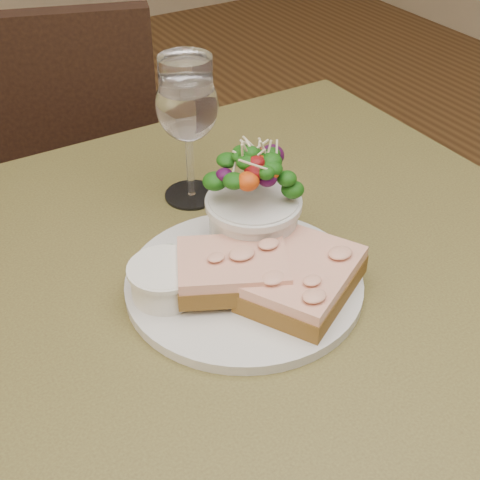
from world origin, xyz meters
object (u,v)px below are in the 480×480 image
wine_glass (187,110)px  cafe_table (254,344)px  dinner_plate (244,283)px  sandwich_back (233,270)px  ramekin (165,279)px  chair_far (69,261)px  sandwich_front (302,279)px  salad_bowl (254,201)px

wine_glass → cafe_table: bearing=-95.8°
dinner_plate → sandwich_back: (-0.02, -0.01, 0.03)m
dinner_plate → ramekin: bearing=165.8°
chair_far → sandwich_front: size_ratio=5.64×
sandwich_front → sandwich_back: size_ratio=1.13×
dinner_plate → salad_bowl: salad_bowl is taller
sandwich_front → ramekin: 0.14m
dinner_plate → wine_glass: bearing=79.3°
cafe_table → salad_bowl: (0.02, 0.04, 0.17)m
ramekin → cafe_table: bearing=-9.2°
salad_bowl → wine_glass: (-0.01, 0.14, 0.05)m
sandwich_back → dinner_plate: bearing=45.6°
cafe_table → wine_glass: wine_glass is taller
dinner_plate → wine_glass: 0.23m
dinner_plate → sandwich_front: (0.04, -0.05, 0.02)m
wine_glass → dinner_plate: bearing=-100.7°
ramekin → salad_bowl: (0.12, 0.03, 0.04)m
sandwich_back → cafe_table: bearing=43.6°
chair_far → sandwich_front: chair_far is taller
cafe_table → ramekin: 0.17m
cafe_table → sandwich_back: sandwich_back is taller
chair_far → salad_bowl: bearing=113.2°
chair_far → wine_glass: wine_glass is taller
sandwich_front → sandwich_back: 0.07m
dinner_plate → sandwich_front: sandwich_front is taller
cafe_table → sandwich_back: bearing=-162.3°
sandwich_front → wine_glass: wine_glass is taller
ramekin → dinner_plate: bearing=-14.2°
cafe_table → sandwich_back: (-0.03, -0.01, 0.14)m
salad_bowl → chair_far: bearing=94.5°
sandwich_back → ramekin: 0.07m
wine_glass → sandwich_front: bearing=-88.8°
chair_far → sandwich_back: size_ratio=6.39×
chair_far → sandwich_front: bearing=112.6°
cafe_table → sandwich_front: 0.14m
chair_far → sandwich_back: chair_far is taller
cafe_table → sandwich_back: 0.14m
dinner_plate → sandwich_front: size_ratio=1.61×
cafe_table → salad_bowl: size_ratio=6.30×
sandwich_front → wine_glass: (-0.01, 0.24, 0.09)m
cafe_table → ramekin: bearing=170.8°
sandwich_front → wine_glass: size_ratio=0.91×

